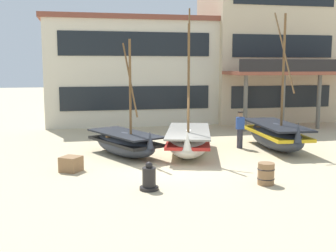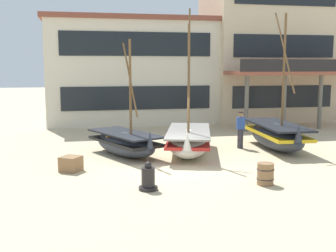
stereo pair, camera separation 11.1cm
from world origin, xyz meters
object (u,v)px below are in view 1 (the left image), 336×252
fishing_boat_centre_large (188,141)px  fishing_boat_far_right (125,143)px  harbor_building_annex (264,48)px  wooden_barrel (266,174)px  fisherman_by_hull (240,130)px  harbor_building_main (129,71)px  cargo_crate (71,164)px  fishing_boat_near_left (276,135)px  capstan_winch (149,179)px

fishing_boat_centre_large → fishing_boat_far_right: size_ratio=1.27×
harbor_building_annex → wooden_barrel: bearing=-114.2°
fisherman_by_hull → harbor_building_main: 11.93m
fishing_boat_centre_large → cargo_crate: size_ratio=9.41×
fishing_boat_near_left → fishing_boat_far_right: size_ratio=1.27×
harbor_building_main → harbor_building_annex: (9.32, -1.13, 1.54)m
capstan_winch → fishing_boat_near_left: bearing=37.3°
fisherman_by_hull → cargo_crate: 8.01m
capstan_winch → wooden_barrel: (3.72, -0.21, 0.01)m
fisherman_by_hull → cargo_crate: bearing=-159.7°
fishing_boat_centre_large → fisherman_by_hull: (2.64, 0.80, 0.25)m
cargo_crate → harbor_building_main: harbor_building_main is taller
wooden_barrel → fishing_boat_near_left: bearing=60.9°
cargo_crate → fisherman_by_hull: bearing=20.3°
fishing_boat_centre_large → fishing_boat_far_right: bearing=174.6°
capstan_winch → wooden_barrel: capstan_winch is taller
fishing_boat_centre_large → capstan_winch: size_ratio=6.97×
cargo_crate → fishing_boat_far_right: bearing=45.6°
fishing_boat_far_right → wooden_barrel: (3.90, -5.23, -0.20)m
fishing_boat_centre_large → fishing_boat_far_right: 2.69m
capstan_winch → cargo_crate: capstan_winch is taller
cargo_crate → harbor_building_main: (3.80, 13.83, 3.13)m
fishing_boat_near_left → harbor_building_main: size_ratio=0.54×
fishing_boat_near_left → harbor_building_annex: harbor_building_annex is taller
fishing_boat_centre_large → harbor_building_annex: size_ratio=0.61×
fishing_boat_centre_large → wooden_barrel: 5.13m
fishing_boat_centre_large → wooden_barrel: bearing=-76.2°
fisherman_by_hull → capstan_winch: bearing=-132.7°
fishing_boat_near_left → cargo_crate: (-9.00, -2.26, -0.38)m
cargo_crate → harbor_building_annex: bearing=44.1°
fishing_boat_far_right → harbor_building_main: 12.06m
wooden_barrel → harbor_building_main: 17.26m
capstan_winch → harbor_building_main: size_ratio=0.08×
fishing_boat_near_left → capstan_winch: fishing_boat_near_left is taller
fishing_boat_near_left → capstan_winch: size_ratio=6.96×
fisherman_by_hull → harbor_building_annex: 12.13m
fishing_boat_far_right → cargo_crate: fishing_boat_far_right is taller
fishing_boat_centre_large → capstan_winch: 5.39m
capstan_winch → fisherman_by_hull: bearing=47.3°
cargo_crate → harbor_building_annex: 18.85m
cargo_crate → capstan_winch: bearing=-50.0°
fishing_boat_centre_large → harbor_building_main: (-1.05, 11.85, 2.82)m
fishing_boat_far_right → fishing_boat_near_left: bearing=0.3°
fishing_boat_far_right → harbor_building_annex: 15.77m
fishing_boat_near_left → fisherman_by_hull: 1.61m
fishing_boat_far_right → capstan_winch: (0.17, -5.03, -0.21)m
fishing_boat_far_right → capstan_winch: 5.03m
harbor_building_main → harbor_building_annex: size_ratio=1.14×
fishing_boat_near_left → fisherman_by_hull: fishing_boat_near_left is taller
fishing_boat_near_left → harbor_building_main: (-5.20, 11.57, 2.75)m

